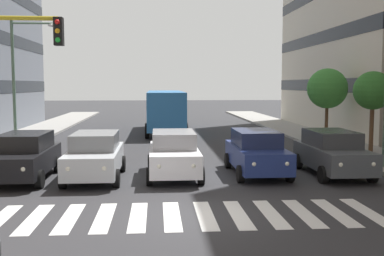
{
  "coord_description": "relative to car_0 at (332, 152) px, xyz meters",
  "views": [
    {
      "loc": [
        0.85,
        12.05,
        3.51
      ],
      "look_at": [
        -0.45,
        -4.67,
        1.92
      ],
      "focal_mm": 43.01,
      "sensor_mm": 36.0,
      "label": 1
    }
  ],
  "objects": [
    {
      "name": "ground_plane",
      "position": [
        5.95,
        5.13,
        -0.89
      ],
      "size": [
        180.0,
        180.0,
        0.0
      ],
      "primitive_type": "plane",
      "color": "#2D2D30"
    },
    {
      "name": "crosswalk_markings",
      "position": [
        5.95,
        5.13,
        -0.88
      ],
      "size": [
        10.35,
        2.8,
        0.01
      ],
      "color": "silver",
      "rests_on": "ground_plane"
    },
    {
      "name": "car_0",
      "position": [
        0.0,
        0.0,
        0.0
      ],
      "size": [
        2.02,
        4.44,
        1.72
      ],
      "color": "#474C51",
      "rests_on": "ground_plane"
    },
    {
      "name": "car_1",
      "position": [
        2.91,
        -0.33,
        0.0
      ],
      "size": [
        2.02,
        4.44,
        1.72
      ],
      "color": "navy",
      "rests_on": "ground_plane"
    },
    {
      "name": "car_2",
      "position": [
        6.15,
        -0.14,
        0.0
      ],
      "size": [
        2.02,
        4.44,
        1.72
      ],
      "color": "silver",
      "rests_on": "ground_plane"
    },
    {
      "name": "car_3",
      "position": [
        9.08,
        0.07,
        0.0
      ],
      "size": [
        2.02,
        4.44,
        1.72
      ],
      "color": "#B2B7BC",
      "rests_on": "ground_plane"
    },
    {
      "name": "car_4",
      "position": [
        11.65,
        0.02,
        0.0
      ],
      "size": [
        2.02,
        4.44,
        1.72
      ],
      "color": "black",
      "rests_on": "ground_plane"
    },
    {
      "name": "bus_behind_traffic",
      "position": [
        6.15,
        -16.35,
        0.97
      ],
      "size": [
        2.78,
        10.5,
        3.0
      ],
      "color": "#286BAD",
      "rests_on": "ground_plane"
    },
    {
      "name": "street_lamp_left",
      "position": [
        -2.14,
        -0.77,
        3.63
      ],
      "size": [
        2.38,
        0.28,
        7.25
      ],
      "color": "#4C6B56",
      "rests_on": "sidewalk_left"
    },
    {
      "name": "street_lamp_right",
      "position": [
        13.99,
        -8.15,
        3.38
      ],
      "size": [
        2.52,
        0.28,
        6.74
      ],
      "color": "#4C6B56",
      "rests_on": "sidewalk_right"
    },
    {
      "name": "street_tree_1",
      "position": [
        -3.44,
        -3.91,
        2.31
      ],
      "size": [
        1.83,
        1.83,
        3.99
      ],
      "color": "#513823",
      "rests_on": "sidewalk_left"
    },
    {
      "name": "street_tree_2",
      "position": [
        -3.6,
        -10.17,
        2.37
      ],
      "size": [
        2.44,
        2.44,
        4.34
      ],
      "color": "#513823",
      "rests_on": "sidewalk_left"
    }
  ]
}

